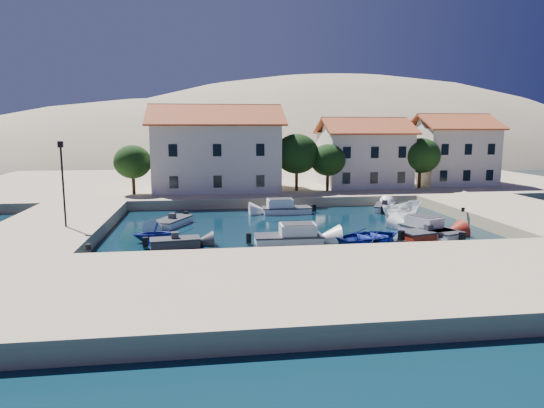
{
  "coord_description": "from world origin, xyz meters",
  "views": [
    {
      "loc": [
        -7.25,
        -28.54,
        8.27
      ],
      "look_at": [
        -1.94,
        10.13,
        2.0
      ],
      "focal_mm": 32.0,
      "sensor_mm": 36.0,
      "label": 1
    }
  ],
  "objects_px": {
    "rowboat_south": "(371,242)",
    "cabin_cruiser_east": "(430,230)",
    "building_left": "(216,147)",
    "building_right": "(452,148)",
    "building_mid": "(364,152)",
    "lamppost": "(63,176)",
    "boat_east": "(401,219)",
    "cabin_cruiser_south": "(288,237)"
  },
  "relations": [
    {
      "from": "rowboat_south",
      "to": "cabin_cruiser_east",
      "type": "height_order",
      "value": "cabin_cruiser_east"
    },
    {
      "from": "building_left",
      "to": "rowboat_south",
      "type": "height_order",
      "value": "building_left"
    },
    {
      "from": "building_right",
      "to": "cabin_cruiser_east",
      "type": "relative_size",
      "value": 1.79
    },
    {
      "from": "building_mid",
      "to": "building_right",
      "type": "xyz_separation_m",
      "value": [
        12.0,
        1.0,
        0.25
      ]
    },
    {
      "from": "building_right",
      "to": "lamppost",
      "type": "xyz_separation_m",
      "value": [
        -41.5,
        -22.0,
        -0.72
      ]
    },
    {
      "from": "lamppost",
      "to": "boat_east",
      "type": "distance_m",
      "value": 28.52
    },
    {
      "from": "building_mid",
      "to": "building_right",
      "type": "bearing_deg",
      "value": 4.76
    },
    {
      "from": "building_right",
      "to": "cabin_cruiser_south",
      "type": "xyz_separation_m",
      "value": [
        -25.5,
        -25.28,
        -5.0
      ]
    },
    {
      "from": "building_right",
      "to": "cabin_cruiser_east",
      "type": "bearing_deg",
      "value": -120.48
    },
    {
      "from": "building_left",
      "to": "building_right",
      "type": "height_order",
      "value": "building_left"
    },
    {
      "from": "building_mid",
      "to": "cabin_cruiser_east",
      "type": "bearing_deg",
      "value": -95.67
    },
    {
      "from": "lamppost",
      "to": "building_left",
      "type": "bearing_deg",
      "value": 60.1
    },
    {
      "from": "building_mid",
      "to": "rowboat_south",
      "type": "relative_size",
      "value": 2.02
    },
    {
      "from": "building_left",
      "to": "building_right",
      "type": "relative_size",
      "value": 1.56
    },
    {
      "from": "building_mid",
      "to": "boat_east",
      "type": "relative_size",
      "value": 2.33
    },
    {
      "from": "building_left",
      "to": "rowboat_south",
      "type": "distance_m",
      "value": 26.63
    },
    {
      "from": "building_mid",
      "to": "lamppost",
      "type": "distance_m",
      "value": 36.21
    },
    {
      "from": "rowboat_south",
      "to": "lamppost",
      "type": "bearing_deg",
      "value": 58.86
    },
    {
      "from": "building_left",
      "to": "cabin_cruiser_south",
      "type": "height_order",
      "value": "building_left"
    },
    {
      "from": "building_mid",
      "to": "rowboat_south",
      "type": "height_order",
      "value": "building_mid"
    },
    {
      "from": "cabin_cruiser_east",
      "to": "cabin_cruiser_south",
      "type": "bearing_deg",
      "value": 71.95
    },
    {
      "from": "building_left",
      "to": "cabin_cruiser_east",
      "type": "distance_m",
      "value": 27.83
    },
    {
      "from": "lamppost",
      "to": "boat_east",
      "type": "relative_size",
      "value": 1.38
    },
    {
      "from": "building_left",
      "to": "boat_east",
      "type": "bearing_deg",
      "value": -43.51
    },
    {
      "from": "cabin_cruiser_south",
      "to": "boat_east",
      "type": "relative_size",
      "value": 1.08
    },
    {
      "from": "cabin_cruiser_south",
      "to": "rowboat_south",
      "type": "distance_m",
      "value": 5.98
    },
    {
      "from": "building_right",
      "to": "cabin_cruiser_south",
      "type": "bearing_deg",
      "value": -135.25
    },
    {
      "from": "building_left",
      "to": "building_right",
      "type": "xyz_separation_m",
      "value": [
        30.0,
        2.0,
        -0.46
      ]
    },
    {
      "from": "building_right",
      "to": "rowboat_south",
      "type": "relative_size",
      "value": 1.82
    },
    {
      "from": "building_left",
      "to": "boat_east",
      "type": "distance_m",
      "value": 23.18
    },
    {
      "from": "building_left",
      "to": "cabin_cruiser_east",
      "type": "bearing_deg",
      "value": -54.91
    },
    {
      "from": "building_mid",
      "to": "cabin_cruiser_south",
      "type": "distance_m",
      "value": 28.18
    },
    {
      "from": "building_right",
      "to": "cabin_cruiser_south",
      "type": "relative_size",
      "value": 1.94
    },
    {
      "from": "rowboat_south",
      "to": "boat_east",
      "type": "height_order",
      "value": "boat_east"
    },
    {
      "from": "cabin_cruiser_south",
      "to": "rowboat_south",
      "type": "bearing_deg",
      "value": -3.74
    },
    {
      "from": "building_right",
      "to": "lamppost",
      "type": "bearing_deg",
      "value": -152.07
    },
    {
      "from": "building_left",
      "to": "cabin_cruiser_east",
      "type": "height_order",
      "value": "building_left"
    },
    {
      "from": "building_mid",
      "to": "lamppost",
      "type": "xyz_separation_m",
      "value": [
        -29.5,
        -21.0,
        -0.47
      ]
    },
    {
      "from": "lamppost",
      "to": "cabin_cruiser_east",
      "type": "height_order",
      "value": "lamppost"
    },
    {
      "from": "building_mid",
      "to": "rowboat_south",
      "type": "distance_m",
      "value": 26.42
    },
    {
      "from": "cabin_cruiser_east",
      "to": "boat_east",
      "type": "relative_size",
      "value": 1.17
    },
    {
      "from": "rowboat_south",
      "to": "cabin_cruiser_east",
      "type": "xyz_separation_m",
      "value": [
        5.24,
        1.44,
        0.48
      ]
    }
  ]
}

